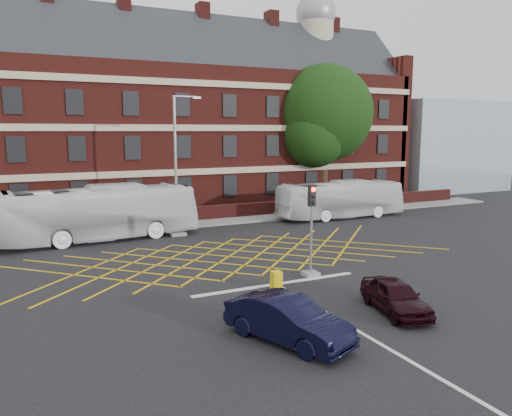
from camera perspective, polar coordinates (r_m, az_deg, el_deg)
name	(u,v)px	position (r m, az deg, el deg)	size (l,w,h in m)	color
ground	(244,265)	(25.52, -1.37, -6.58)	(120.00, 120.00, 0.00)	black
victorian_building	(142,118)	(45.61, -12.85, 9.94)	(51.00, 12.17, 20.40)	#551A15
boundary_wall	(171,216)	(37.35, -9.69, -0.89)	(56.00, 0.50, 1.10)	#4B1614
far_pavement	(175,225)	(36.49, -9.23, -1.89)	(60.00, 3.00, 0.12)	slate
glass_block	(435,146)	(61.96, 19.76, 6.67)	(14.00, 10.00, 10.00)	#99B2BF
box_junction_hatching	(229,256)	(27.29, -3.13, -5.55)	(11.50, 0.12, 0.02)	#CC990C
stop_line	(277,284)	(22.51, 2.37, -8.68)	(8.00, 0.30, 0.02)	silver
centre_line	(370,338)	(17.42, 12.87, -14.28)	(0.15, 14.00, 0.02)	silver
bus_left	(98,213)	(32.45, -17.63, -0.57)	(2.88, 12.31, 3.43)	white
bus_right	(341,199)	(39.57, 9.64, 0.97)	(2.44, 10.44, 2.91)	silver
car_navy	(288,320)	(16.54, 3.66, -12.64)	(1.55, 4.45, 1.47)	black
car_maroon	(395,296)	(19.72, 15.65, -9.69)	(1.48, 3.69, 1.26)	black
deciduous_tree	(324,120)	(46.42, 7.75, 9.93)	(8.84, 8.84, 12.76)	black
traffic_light_near	(311,239)	(23.42, 6.32, -3.59)	(0.70, 0.70, 4.27)	slate
street_lamp	(177,188)	(32.69, -9.00, 2.25)	(2.25, 1.00, 8.98)	slate
utility_cabinet	(276,281)	(21.66, 2.34, -8.28)	(0.41, 0.41, 0.82)	#DDBE0D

